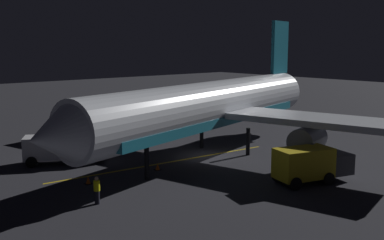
{
  "coord_description": "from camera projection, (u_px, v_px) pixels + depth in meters",
  "views": [
    {
      "loc": [
        -28.53,
        26.8,
        9.73
      ],
      "look_at": [
        0.0,
        2.0,
        3.5
      ],
      "focal_mm": 42.68,
      "sensor_mm": 36.0,
      "label": 1
    }
  ],
  "objects": [
    {
      "name": "airliner",
      "position": [
        213.0,
        107.0,
        39.95
      ],
      "size": [
        34.09,
        37.55,
        12.3
      ],
      "color": "silver",
      "rests_on": "ground_plane"
    },
    {
      "name": "apron_guide_stripe",
      "position": [
        167.0,
        162.0,
        38.21
      ],
      "size": [
        2.34,
        20.78,
        0.01
      ],
      "primitive_type": "cube",
      "rotation": [
        0.0,
        0.0,
        -0.1
      ],
      "color": "gold",
      "rests_on": "ground_plane"
    },
    {
      "name": "baggage_truck",
      "position": [
        61.0,
        149.0,
        37.85
      ],
      "size": [
        4.95,
        6.52,
        2.31
      ],
      "color": "silver",
      "rests_on": "ground_plane"
    },
    {
      "name": "ground_crew_worker",
      "position": [
        97.0,
        190.0,
        28.11
      ],
      "size": [
        0.4,
        0.4,
        1.74
      ],
      "color": "black",
      "rests_on": "ground_plane"
    },
    {
      "name": "traffic_cone_near_right",
      "position": [
        88.0,
        181.0,
        32.27
      ],
      "size": [
        0.5,
        0.5,
        0.55
      ],
      "color": "#EA590F",
      "rests_on": "ground_plane"
    },
    {
      "name": "catering_truck",
      "position": [
        310.0,
        165.0,
        32.44
      ],
      "size": [
        3.72,
        6.17,
        2.56
      ],
      "color": "gold",
      "rests_on": "ground_plane"
    },
    {
      "name": "ground_plane",
      "position": [
        209.0,
        158.0,
        40.19
      ],
      "size": [
        180.0,
        180.0,
        0.2
      ],
      "primitive_type": "cube",
      "color": "#2C2C32"
    },
    {
      "name": "traffic_cone_near_left",
      "position": [
        158.0,
        167.0,
        35.87
      ],
      "size": [
        0.5,
        0.5,
        0.55
      ],
      "color": "#EA590F",
      "rests_on": "ground_plane"
    }
  ]
}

